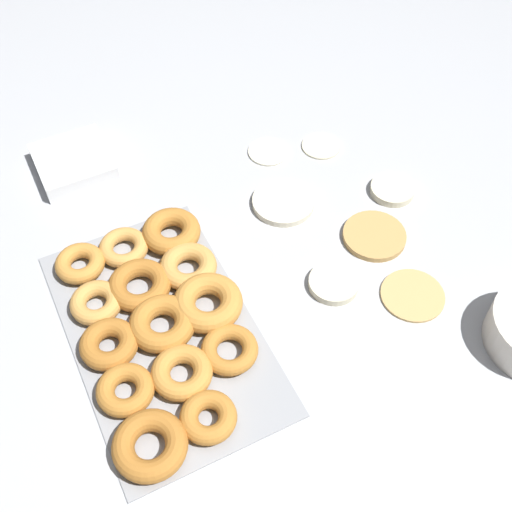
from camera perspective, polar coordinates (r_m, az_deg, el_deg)
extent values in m
plane|color=#B2B5BA|center=(1.18, 2.06, 1.51)|extent=(3.00, 3.00, 0.00)
cylinder|color=beige|center=(1.23, 2.44, 4.82)|extent=(0.12, 0.12, 0.01)
cylinder|color=tan|center=(1.19, 10.47, 1.77)|extent=(0.12, 0.12, 0.01)
cylinder|color=tan|center=(1.13, 13.77, -3.34)|extent=(0.11, 0.11, 0.01)
cylinder|color=beige|center=(1.28, 12.03, 5.81)|extent=(0.09, 0.09, 0.02)
cylinder|color=silver|center=(1.33, 1.12, 9.33)|extent=(0.08, 0.08, 0.01)
cylinder|color=beige|center=(1.35, 5.82, 9.77)|extent=(0.08, 0.08, 0.01)
cylinder|color=beige|center=(1.12, 6.93, -2.41)|extent=(0.09, 0.09, 0.01)
cube|color=#93969B|center=(1.07, -8.33, -6.57)|extent=(0.48, 0.29, 0.01)
torus|color=#C68438|center=(1.16, -15.37, -0.64)|extent=(0.09, 0.09, 0.03)
torus|color=#D19347|center=(1.10, -14.04, -4.01)|extent=(0.09, 0.09, 0.03)
torus|color=#AD6B28|center=(1.05, -12.94, -7.63)|extent=(0.09, 0.09, 0.03)
torus|color=#B7752D|center=(1.01, -11.54, -11.58)|extent=(0.09, 0.09, 0.03)
torus|color=#AD6B28|center=(0.96, -9.41, -16.28)|extent=(0.11, 0.11, 0.03)
torus|color=#D19347|center=(1.17, -11.68, 0.75)|extent=(0.09, 0.09, 0.03)
torus|color=#AD6B28|center=(1.11, -10.36, -2.47)|extent=(0.11, 0.11, 0.03)
torus|color=#B7752D|center=(1.05, -8.32, -5.96)|extent=(0.11, 0.11, 0.03)
torus|color=#C68438|center=(1.01, -6.62, -10.25)|extent=(0.10, 0.10, 0.03)
torus|color=#B7752D|center=(0.97, -4.26, -14.10)|extent=(0.09, 0.09, 0.03)
torus|color=#B7752D|center=(1.17, -7.53, 2.16)|extent=(0.11, 0.11, 0.03)
torus|color=#D19347|center=(1.12, -6.07, -0.89)|extent=(0.10, 0.10, 0.03)
torus|color=#C68438|center=(1.07, -4.29, -4.16)|extent=(0.12, 0.12, 0.04)
torus|color=#B7752D|center=(1.02, -2.36, -8.31)|extent=(0.09, 0.09, 0.03)
cube|color=white|center=(1.34, -15.81, 7.70)|extent=(0.14, 0.14, 0.02)
cube|color=white|center=(1.33, -15.98, 8.27)|extent=(0.14, 0.14, 0.02)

